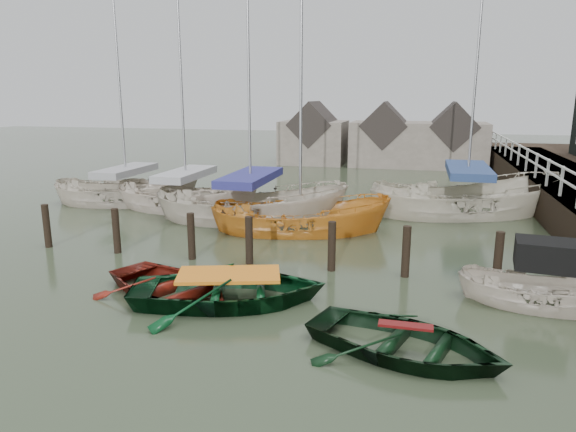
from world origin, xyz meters
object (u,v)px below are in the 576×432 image
(rowboat_dkgreen, at_px, (404,354))
(sailboat_e, at_px, (128,202))
(rowboat_green, at_px, (230,302))
(sailboat_a, at_px, (187,209))
(sailboat_b, at_px, (251,219))
(rowboat_red, at_px, (171,297))
(sailboat_d, at_px, (465,213))
(motorboat, at_px, (542,302))
(sailboat_c, at_px, (300,231))

(rowboat_dkgreen, height_order, sailboat_e, sailboat_e)
(rowboat_green, relative_size, sailboat_a, 0.40)
(sailboat_b, bearing_deg, sailboat_e, 67.03)
(rowboat_red, height_order, sailboat_a, sailboat_a)
(rowboat_red, xyz_separation_m, sailboat_e, (-6.98, 9.57, 0.06))
(rowboat_green, distance_m, sailboat_b, 8.14)
(sailboat_b, bearing_deg, sailboat_d, -76.49)
(rowboat_dkgreen, bearing_deg, motorboat, -26.02)
(sailboat_c, height_order, sailboat_d, sailboat_d)
(sailboat_a, xyz_separation_m, sailboat_e, (-3.18, 0.59, -0.00))
(sailboat_d, xyz_separation_m, sailboat_e, (-14.58, -1.55, 0.00))
(rowboat_red, bearing_deg, sailboat_a, 49.83)
(rowboat_green, relative_size, motorboat, 1.17)
(rowboat_dkgreen, bearing_deg, rowboat_red, 93.11)
(rowboat_red, xyz_separation_m, motorboat, (8.57, 1.57, 0.12))
(sailboat_c, bearing_deg, rowboat_red, 153.81)
(sailboat_a, distance_m, sailboat_b, 3.42)
(sailboat_a, distance_m, sailboat_e, 3.23)
(sailboat_d, bearing_deg, sailboat_b, 92.14)
(motorboat, xyz_separation_m, sailboat_c, (-6.92, 5.18, -0.11))
(sailboat_e, bearing_deg, sailboat_b, -117.96)
(motorboat, bearing_deg, sailboat_a, 66.02)
(sailboat_b, xyz_separation_m, sailboat_e, (-6.41, 1.70, 0.00))
(rowboat_green, distance_m, sailboat_d, 12.67)
(rowboat_green, bearing_deg, sailboat_e, 24.45)
(motorboat, xyz_separation_m, sailboat_a, (-12.38, 7.42, -0.06))
(motorboat, relative_size, sailboat_c, 0.35)
(motorboat, xyz_separation_m, sailboat_d, (-0.98, 9.55, -0.06))
(rowboat_red, xyz_separation_m, rowboat_green, (1.50, 0.01, 0.00))
(rowboat_red, xyz_separation_m, sailboat_d, (7.59, 11.12, 0.06))
(sailboat_c, distance_m, sailboat_e, 9.08)
(rowboat_green, height_order, sailboat_b, sailboat_b)
(rowboat_red, height_order, sailboat_c, sailboat_c)
(sailboat_e, bearing_deg, rowboat_dkgreen, -144.58)
(sailboat_c, xyz_separation_m, sailboat_d, (5.94, 4.37, 0.05))
(sailboat_a, relative_size, sailboat_e, 1.08)
(rowboat_red, relative_size, rowboat_green, 0.85)
(rowboat_red, relative_size, motorboat, 0.99)
(sailboat_b, relative_size, sailboat_e, 1.13)
(rowboat_green, distance_m, rowboat_dkgreen, 4.34)
(sailboat_c, bearing_deg, sailboat_b, 50.69)
(sailboat_b, bearing_deg, sailboat_a, 62.90)
(rowboat_red, distance_m, sailboat_c, 6.95)
(sailboat_c, bearing_deg, sailboat_a, 55.26)
(sailboat_a, bearing_deg, sailboat_b, -101.76)
(rowboat_red, height_order, sailboat_d, sailboat_d)
(rowboat_red, distance_m, motorboat, 8.72)
(rowboat_red, distance_m, sailboat_e, 11.85)
(sailboat_a, bearing_deg, rowboat_dkgreen, -131.04)
(sailboat_a, bearing_deg, rowboat_red, -149.85)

